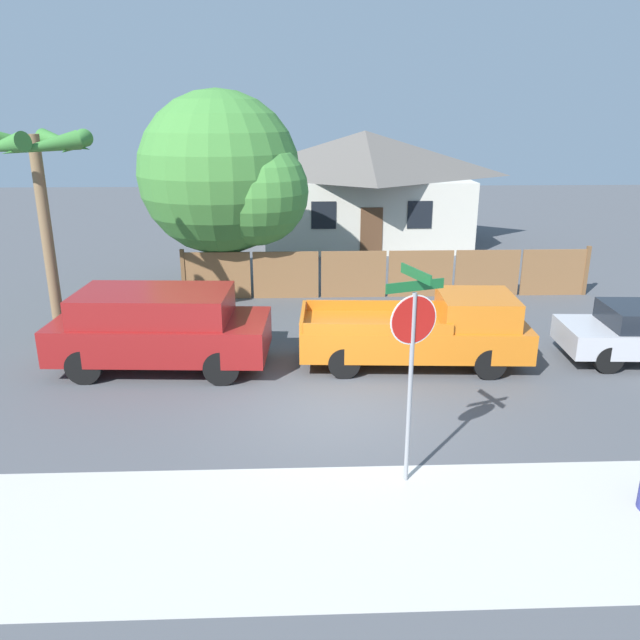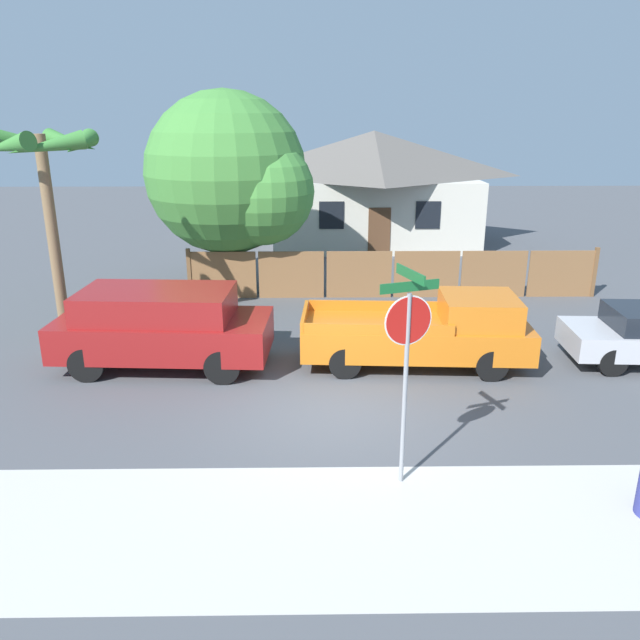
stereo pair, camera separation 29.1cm
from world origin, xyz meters
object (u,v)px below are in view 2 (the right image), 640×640
at_px(oak_tree, 233,177).
at_px(red_suv, 162,325).
at_px(stop_sign, 407,341).
at_px(palm_tree, 43,162).
at_px(orange_pickup, 426,332).
at_px(house, 373,186).

relative_size(oak_tree, red_suv, 1.29).
relative_size(red_suv, stop_sign, 1.41).
bearing_deg(red_suv, palm_tree, 152.33).
height_order(oak_tree, orange_pickup, oak_tree).
relative_size(house, red_suv, 1.89).
height_order(oak_tree, palm_tree, oak_tree).
relative_size(orange_pickup, stop_sign, 1.51).
xyz_separation_m(red_suv, orange_pickup, (6.06, -0.02, -0.19)).
bearing_deg(house, oak_tree, -122.61).
relative_size(oak_tree, orange_pickup, 1.20).
relative_size(palm_tree, stop_sign, 1.51).
xyz_separation_m(palm_tree, stop_sign, (7.77, -6.60, -2.11)).
distance_m(palm_tree, red_suv, 4.89).
height_order(house, orange_pickup, house).
xyz_separation_m(oak_tree, orange_pickup, (5.08, -6.59, -2.87)).
bearing_deg(red_suv, oak_tree, 84.84).
height_order(palm_tree, red_suv, palm_tree).
bearing_deg(stop_sign, house, 67.05).
xyz_separation_m(palm_tree, red_suv, (2.93, -1.76, -3.49)).
xyz_separation_m(orange_pickup, stop_sign, (-1.23, -4.83, 1.57)).
bearing_deg(stop_sign, oak_tree, 89.66).
height_order(oak_tree, red_suv, oak_tree).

